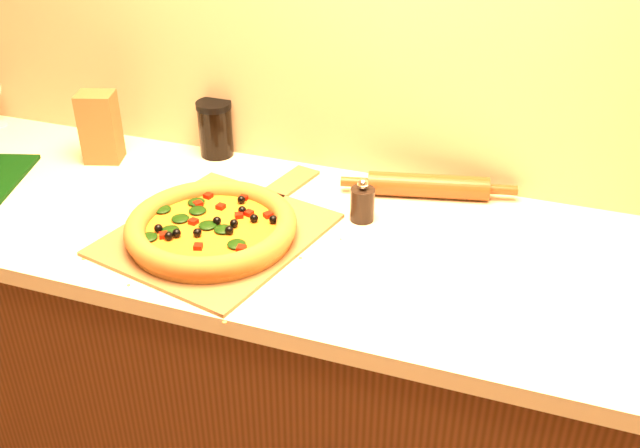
# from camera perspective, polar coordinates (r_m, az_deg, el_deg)

# --- Properties ---
(cabinet) EXTENTS (2.80, 0.65, 0.86)m
(cabinet) POSITION_cam_1_polar(r_m,az_deg,el_deg) (1.86, 1.15, -13.44)
(cabinet) COLOR #48270F
(cabinet) RESTS_ON ground
(countertop) EXTENTS (2.84, 0.68, 0.04)m
(countertop) POSITION_cam_1_polar(r_m,az_deg,el_deg) (1.58, 1.31, -1.73)
(countertop) COLOR beige
(countertop) RESTS_ON cabinet
(pizza_peel) EXTENTS (0.49, 0.63, 0.01)m
(pizza_peel) POSITION_cam_1_polar(r_m,az_deg,el_deg) (1.60, -7.87, -0.51)
(pizza_peel) COLOR brown
(pizza_peel) RESTS_ON countertop
(pizza) EXTENTS (0.37, 0.37, 0.05)m
(pizza) POSITION_cam_1_polar(r_m,az_deg,el_deg) (1.56, -8.68, -0.27)
(pizza) COLOR #B4732D
(pizza) RESTS_ON pizza_peel
(bottle_cap) EXTENTS (0.04, 0.04, 0.01)m
(bottle_cap) POSITION_cam_1_polar(r_m,az_deg,el_deg) (1.57, -6.01, -1.21)
(bottle_cap) COLOR black
(bottle_cap) RESTS_ON countertop
(pepper_grinder) EXTENTS (0.06, 0.06, 0.10)m
(pepper_grinder) POSITION_cam_1_polar(r_m,az_deg,el_deg) (1.62, 3.41, 1.68)
(pepper_grinder) COLOR black
(pepper_grinder) RESTS_ON countertop
(rolling_pin) EXTENTS (0.42, 0.12, 0.06)m
(rolling_pin) POSITION_cam_1_polar(r_m,az_deg,el_deg) (1.74, 8.63, 3.04)
(rolling_pin) COLOR #5F3210
(rolling_pin) RESTS_ON countertop
(paper_bag) EXTENTS (0.11, 0.10, 0.19)m
(paper_bag) POSITION_cam_1_polar(r_m,az_deg,el_deg) (1.96, -17.18, 7.40)
(paper_bag) COLOR brown
(paper_bag) RESTS_ON countertop
(dark_jar) EXTENTS (0.09, 0.09, 0.15)m
(dark_jar) POSITION_cam_1_polar(r_m,az_deg,el_deg) (1.93, -8.37, 7.56)
(dark_jar) COLOR black
(dark_jar) RESTS_ON countertop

